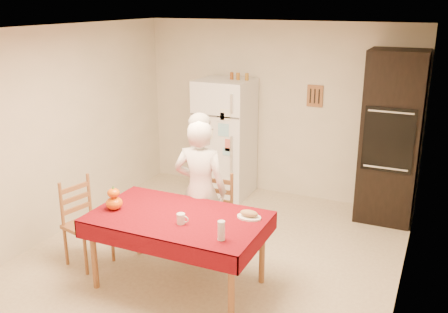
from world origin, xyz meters
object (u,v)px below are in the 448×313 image
Objects in this scene: oven_cabinet at (391,138)px; coffee_mug at (181,219)px; dining_table at (178,222)px; wine_glass at (221,230)px; bread_plate at (249,217)px; refrigerator at (225,138)px; seated_woman at (200,191)px; chair_far at (213,212)px; pumpkin_lower at (114,203)px; chair_left at (83,219)px.

oven_cabinet is 22.00× the size of coffee_mug.
oven_cabinet reaches higher than dining_table.
oven_cabinet is 3.02m from wine_glass.
dining_table is at bearing -159.91° from bread_plate.
refrigerator reaches higher than seated_woman.
seated_woman is at bearing 102.90° from coffee_mug.
bread_plate is at bearing 20.09° from dining_table.
bread_plate is (1.27, -2.25, -0.08)m from refrigerator.
oven_cabinet is 3.06m from dining_table.
chair_far is 0.34m from seated_woman.
wine_glass is at bearing -64.46° from chair_far.
refrigerator is at bearing 106.65° from chair_far.
dining_table is 7.08× the size of bread_plate.
pumpkin_lower is (-0.60, -0.72, 0.03)m from seated_woman.
coffee_mug reaches higher than bread_plate.
dining_table is (-1.67, -2.53, -0.41)m from oven_cabinet.
pumpkin_lower is (-0.77, 0.02, 0.01)m from coffee_mug.
seated_woman reaches higher than pumpkin_lower.
seated_woman is 9.38× the size of pumpkin_lower.
chair_far is (-1.64, -1.79, -0.59)m from oven_cabinet.
seated_woman is at bearing -131.62° from oven_cabinet.
seated_woman reaches higher than coffee_mug.
oven_cabinet is 3.54m from pumpkin_lower.
bread_plate is (0.54, 0.38, -0.04)m from coffee_mug.
dining_table is 0.68m from pumpkin_lower.
refrigerator reaches higher than chair_far.
dining_table is at bearing -76.97° from chair_left.
bread_plate is at bearing -42.49° from chair_far.
refrigerator reaches higher than bread_plate.
chair_left is at bearing 20.10° from seated_woman.
coffee_mug reaches higher than dining_table.
bread_plate is (0.06, 0.52, -0.08)m from wine_glass.
coffee_mug is at bearing -1.58° from pumpkin_lower.
bread_plate is (0.65, 0.24, 0.08)m from dining_table.
wine_glass is at bearing 118.58° from seated_woman.
wine_glass is at bearing -7.42° from pumpkin_lower.
dining_table is 1.06× the size of seated_woman.
seated_woman is at bearing 126.50° from wine_glass.
chair_far is at bearing -126.93° from seated_woman.
dining_table is at bearing -123.31° from oven_cabinet.
chair_left is at bearing -172.62° from bread_plate.
coffee_mug is 0.57× the size of wine_glass.
oven_cabinet is 2.32× the size of chair_left.
chair_far is 0.59× the size of seated_woman.
refrigerator is 2.58m from bread_plate.
chair_far is 0.94m from coffee_mug.
refrigerator is at bearing 103.87° from dining_table.
chair_left reaches higher than pumpkin_lower.
refrigerator is 1.89m from chair_far.
chair_left is (-1.20, -0.74, 0.00)m from chair_far.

